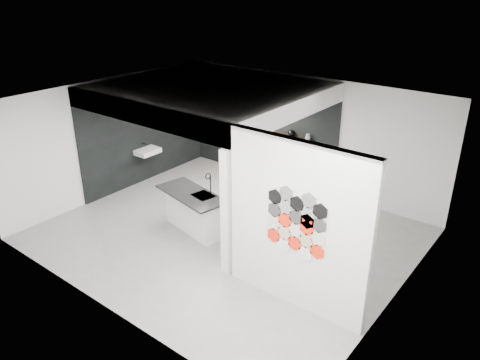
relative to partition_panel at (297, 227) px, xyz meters
name	(u,v)px	position (x,y,z in m)	size (l,w,h in m)	color
floor	(227,234)	(-2.23, 1.00, -1.40)	(7.00, 6.00, 0.01)	slate
partition_panel	(297,227)	(0.00, 0.00, 0.00)	(2.45, 0.15, 2.80)	silver
bay_clad_back	(261,133)	(-3.52, 3.97, -0.22)	(4.40, 0.04, 2.35)	black
bay_clad_left	(147,135)	(-5.70, 2.00, -0.22)	(0.04, 4.00, 2.35)	black
bulkhead	(209,95)	(-3.52, 2.00, 1.15)	(4.40, 4.00, 0.40)	silver
corner_column	(227,213)	(-1.41, 0.00, -0.22)	(0.16, 0.16, 2.35)	silver
fascia_beam	(141,114)	(-3.52, 0.08, 1.15)	(4.40, 0.16, 0.40)	silver
wall_basin	(148,151)	(-5.46, 1.80, -0.55)	(0.40, 0.60, 0.12)	silver
display_shelf	(262,130)	(-3.43, 3.87, -0.10)	(3.00, 0.15, 0.04)	black
kitchen_island	(195,210)	(-2.88, 0.75, -0.96)	(1.74, 1.03, 1.31)	silver
stockpot	(224,117)	(-4.68, 3.87, 0.00)	(0.21, 0.21, 0.17)	black
kettle	(291,133)	(-2.54, 3.87, 0.00)	(0.18, 0.18, 0.15)	black
glass_bowl	(308,138)	(-2.08, 3.87, -0.04)	(0.12, 0.12, 0.09)	gray
glass_vase	(308,137)	(-2.08, 3.87, -0.01)	(0.10, 0.10, 0.13)	gray
bottle_dark	(245,122)	(-3.97, 3.87, 0.00)	(0.06, 0.06, 0.17)	black
utensil_cup	(246,123)	(-3.93, 3.87, -0.02)	(0.09, 0.09, 0.11)	black
hex_tile_cluster	(296,224)	(0.03, -0.09, 0.10)	(1.04, 0.02, 1.16)	red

